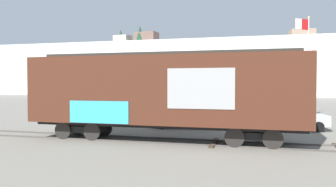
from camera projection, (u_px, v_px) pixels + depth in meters
ground_plane at (167, 141)px, 16.69m from camera, size 260.00×260.00×0.00m
track at (148, 140)px, 16.95m from camera, size 60.00×2.56×0.08m
freight_car at (163, 91)px, 16.66m from camera, size 14.00×2.77×4.57m
flagpole at (306, 54)px, 26.21m from camera, size 1.23×0.92×8.36m
hillside at (237, 70)px, 89.28m from camera, size 159.73×33.72×18.15m
parked_car_tan at (112, 112)px, 23.90m from camera, size 4.53×2.33×1.81m
parked_car_white at (186, 115)px, 21.83m from camera, size 4.79×2.42×1.67m
parked_car_silver at (288, 117)px, 20.82m from camera, size 4.73×2.41×1.60m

